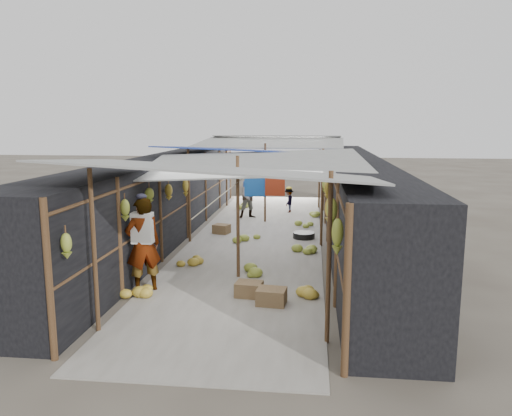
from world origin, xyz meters
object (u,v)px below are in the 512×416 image
at_px(vendor_elderly, 143,245).
at_px(vendor_seated, 289,201).
at_px(crate_near, 271,297).
at_px(black_basin, 304,236).
at_px(shopper_blue, 250,196).

relative_size(vendor_elderly, vendor_seated, 2.07).
bearing_deg(crate_near, vendor_elderly, 175.21).
distance_m(crate_near, vendor_seated, 9.38).
distance_m(black_basin, vendor_seated, 4.14).
height_order(vendor_elderly, shopper_blue, vendor_elderly).
bearing_deg(shopper_blue, black_basin, -78.35).
bearing_deg(vendor_elderly, vendor_seated, -138.58).
xyz_separation_m(crate_near, shopper_blue, (-1.43, 8.20, 0.61)).
bearing_deg(vendor_seated, shopper_blue, -38.29).
bearing_deg(vendor_seated, black_basin, 18.20).
relative_size(black_basin, vendor_seated, 0.69).
height_order(crate_near, vendor_elderly, vendor_elderly).
height_order(black_basin, vendor_elderly, vendor_elderly).
bearing_deg(vendor_seated, vendor_elderly, -5.66).
relative_size(crate_near, shopper_blue, 0.34).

